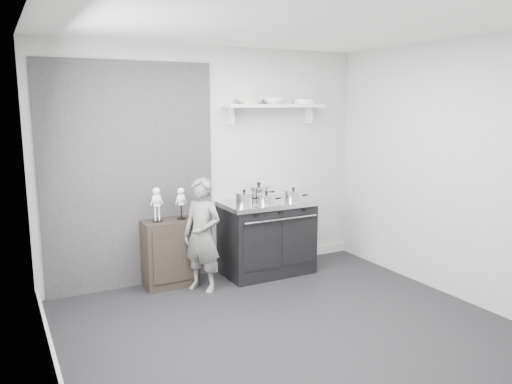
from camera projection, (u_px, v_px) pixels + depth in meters
ground at (289, 330)px, 4.58m from camera, size 4.00×4.00×0.00m
room_shell at (273, 151)px, 4.38m from camera, size 4.02×3.62×2.71m
wall_shelf at (274, 107)px, 6.05m from camera, size 1.30×0.26×0.24m
stove at (267, 237)px, 6.06m from camera, size 1.12×0.70×0.90m
side_cabinet at (170, 253)px, 5.64m from camera, size 0.58×0.34×0.76m
child at (202, 235)px, 5.45m from camera, size 0.51×0.55×1.26m
pot_front_left at (244, 199)px, 5.72m from camera, size 0.30×0.21×0.18m
pot_back_left at (259, 192)px, 6.06m from camera, size 0.35×0.27×0.21m
pot_front_right at (293, 196)px, 5.94m from camera, size 0.31×0.22×0.17m
pot_front_center at (266, 199)px, 5.77m from camera, size 0.30×0.21×0.16m
skeleton_full at (157, 202)px, 5.47m from camera, size 0.12×0.08×0.44m
skeleton_torso at (181, 201)px, 5.60m from camera, size 0.11×0.07×0.41m
bowl_large at (249, 101)px, 5.87m from camera, size 0.30×0.30×0.07m
bowl_small at (273, 101)px, 6.02m from camera, size 0.25×0.25×0.08m
plate_stack at (304, 102)px, 6.23m from camera, size 0.26×0.26×0.06m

